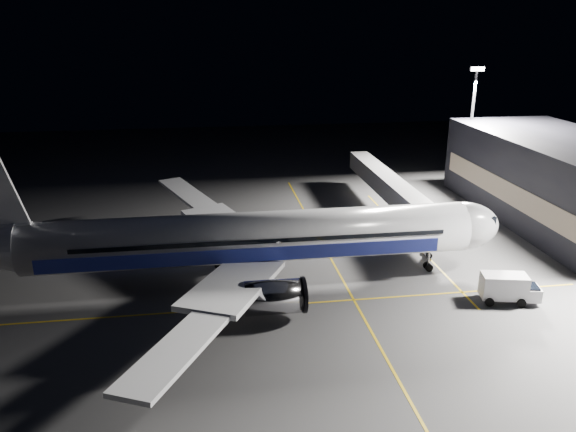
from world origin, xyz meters
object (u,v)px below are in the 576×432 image
(safety_cone_a, at_px, (255,264))
(airliner, at_px, (243,239))
(safety_cone_b, at_px, (291,240))
(safety_cone_c, at_px, (260,240))
(baggage_tug, at_px, (240,219))
(floodlight_mast_north, at_px, (472,117))
(jet_bridge, at_px, (393,189))
(service_truck, at_px, (509,287))

(safety_cone_a, bearing_deg, airliner, -111.57)
(safety_cone_b, bearing_deg, airliner, -122.22)
(airliner, xyz_separation_m, safety_cone_a, (1.58, 4.00, -4.90))
(safety_cone_c, bearing_deg, airliner, -104.41)
(baggage_tug, xyz_separation_m, safety_cone_b, (6.23, -7.99, -0.40))
(floodlight_mast_north, distance_m, baggage_tug, 43.79)
(jet_bridge, bearing_deg, safety_cone_a, -146.82)
(jet_bridge, distance_m, service_truck, 27.15)
(jet_bridge, relative_size, safety_cone_b, 58.44)
(jet_bridge, xyz_separation_m, floodlight_mast_north, (18.00, 13.93, 7.79))
(jet_bridge, distance_m, floodlight_mast_north, 24.06)
(airliner, bearing_deg, safety_cone_c, 75.59)
(safety_cone_b, xyz_separation_m, safety_cone_c, (-4.07, 0.45, 0.03))
(floodlight_mast_north, bearing_deg, safety_cone_c, -151.92)
(service_truck, bearing_deg, airliner, 174.52)
(jet_bridge, height_order, safety_cone_a, jet_bridge)
(airliner, height_order, jet_bridge, airliner)
(baggage_tug, height_order, safety_cone_a, baggage_tug)
(floodlight_mast_north, distance_m, safety_cone_a, 49.90)
(floodlight_mast_north, distance_m, safety_cone_b, 41.63)
(airliner, xyz_separation_m, baggage_tug, (0.85, 19.21, -4.47))
(service_truck, bearing_deg, jet_bridge, 110.36)
(jet_bridge, bearing_deg, airliner, -141.96)
(jet_bridge, relative_size, baggage_tug, 13.44)
(safety_cone_b, height_order, safety_cone_c, safety_cone_c)
(safety_cone_c, bearing_deg, safety_cone_b, -6.30)
(safety_cone_a, relative_size, safety_cone_b, 0.90)
(jet_bridge, relative_size, floodlight_mast_north, 1.66)
(jet_bridge, relative_size, service_truck, 5.51)
(safety_cone_c, bearing_deg, baggage_tug, 105.94)
(airliner, xyz_separation_m, service_truck, (26.78, -8.67, -3.55))
(airliner, distance_m, safety_cone_c, 12.99)
(service_truck, bearing_deg, safety_cone_c, 151.91)
(service_truck, relative_size, safety_cone_c, 9.74)
(baggage_tug, relative_size, safety_cone_b, 4.35)
(airliner, xyz_separation_m, safety_cone_b, (7.08, 11.23, -4.87))
(jet_bridge, height_order, safety_cone_b, jet_bridge)
(floodlight_mast_north, distance_m, service_truck, 44.42)
(jet_bridge, bearing_deg, floodlight_mast_north, 37.74)
(safety_cone_a, relative_size, safety_cone_c, 0.82)
(airliner, xyz_separation_m, floodlight_mast_north, (41.08, 31.99, 7.21))
(floodlight_mast_north, xyz_separation_m, safety_cone_a, (-39.49, -27.99, -12.11))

